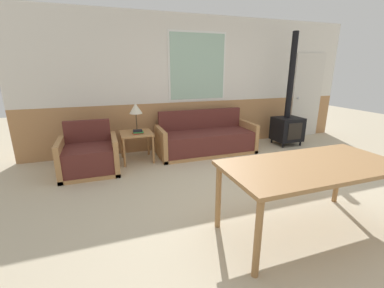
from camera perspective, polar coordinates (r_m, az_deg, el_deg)
ground_plane at (r=3.68m, az=17.20°, el=-11.36°), size 16.00×16.00×0.00m
wall_back at (r=5.59m, az=2.00°, el=13.34°), size 7.20×0.09×2.70m
couch at (r=5.23m, az=3.15°, el=0.86°), size 1.96×0.78×0.84m
armchair at (r=4.56m, az=-21.85°, el=-2.73°), size 0.91×0.79×0.82m
side_table at (r=4.84m, az=-12.25°, el=1.57°), size 0.58×0.58×0.54m
table_lamp at (r=4.84m, az=-12.40°, el=7.55°), size 0.24×0.24×0.52m
book_stack at (r=4.72m, az=-11.93°, el=2.66°), size 0.20×0.15×0.07m
dining_table at (r=2.84m, az=24.99°, el=-5.44°), size 1.80×0.86×0.76m
wood_stove at (r=6.14m, az=20.51°, el=4.81°), size 0.59×0.51×2.40m
entry_door at (r=7.10m, az=24.16°, el=9.73°), size 0.85×0.09×2.02m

